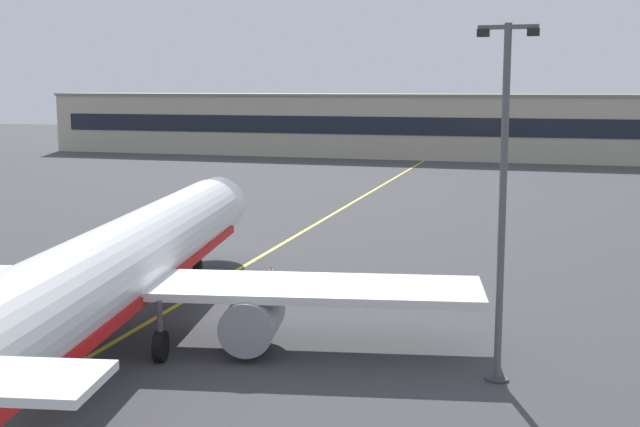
{
  "coord_description": "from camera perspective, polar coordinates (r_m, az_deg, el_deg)",
  "views": [
    {
      "loc": [
        20.46,
        -20.01,
        11.32
      ],
      "look_at": [
        8.77,
        17.14,
        5.45
      ],
      "focal_mm": 47.29,
      "sensor_mm": 36.0,
      "label": 1
    }
  ],
  "objects": [
    {
      "name": "terminal_building",
      "position": [
        135.85,
        10.14,
        5.82
      ],
      "size": [
        143.98,
        12.4,
        10.18
      ],
      "color": "#B2A893",
      "rests_on": "ground"
    },
    {
      "name": "safety_cone_by_nose_gear",
      "position": [
        51.28,
        -3.33,
        -3.9
      ],
      "size": [
        0.44,
        0.44,
        0.55
      ],
      "color": "orange",
      "rests_on": "ground"
    },
    {
      "name": "airliner_foreground",
      "position": [
        37.82,
        -13.83,
        -3.81
      ],
      "size": [
        32.31,
        41.21,
        11.65
      ],
      "color": "white",
      "rests_on": "ground"
    },
    {
      "name": "taxiway_centreline",
      "position": [
        55.2,
        -4.69,
        -3.28
      ],
      "size": [
        7.55,
        179.87,
        0.01
      ],
      "primitive_type": "cube",
      "rotation": [
        0.0,
        0.0,
        0.04
      ],
      "color": "yellow",
      "rests_on": "ground"
    },
    {
      "name": "apron_lamp_post",
      "position": [
        32.47,
        12.26,
        0.96
      ],
      "size": [
        2.24,
        0.9,
        13.63
      ],
      "color": "#515156",
      "rests_on": "ground"
    }
  ]
}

